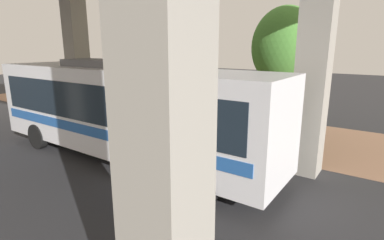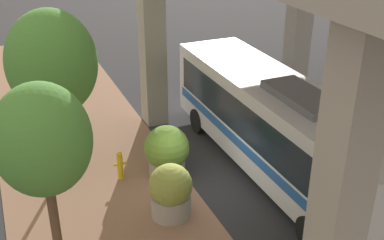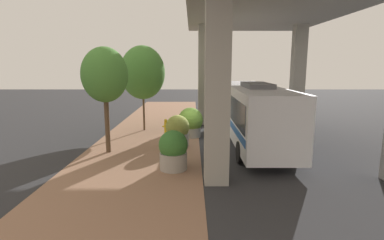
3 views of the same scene
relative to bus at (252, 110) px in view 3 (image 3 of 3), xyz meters
name	(u,v)px [view 3 (image 3 of 3)]	position (x,y,z in m)	size (l,w,h in m)	color
ground_plane	(199,143)	(-3.01, -0.20, -1.91)	(80.00, 80.00, 0.00)	#2D2D30
sidewalk_strip	(148,143)	(-6.01, -0.20, -1.90)	(6.00, 40.00, 0.02)	#936B51
overpass	(274,18)	(0.99, -0.20, 5.04)	(9.40, 19.67, 7.96)	#9E998E
bus	(252,110)	(0.00, 0.00, 0.00)	(2.69, 11.46, 3.52)	silver
fire_hydrant	(166,127)	(-5.10, 1.77, -1.37)	(0.42, 0.20, 1.07)	gold
planter_front	(191,123)	(-3.52, 1.41, -1.00)	(1.57, 1.57, 1.85)	#9E998E
planter_middle	(173,151)	(-4.22, -4.65, -1.06)	(1.25, 1.25, 1.72)	#9E998E
planter_back	(178,131)	(-4.22, -0.82, -1.06)	(1.32, 1.32, 1.75)	#9E998E
street_tree_near	(105,75)	(-7.74, -2.03, 2.03)	(2.28, 2.28, 5.34)	brown
street_tree_far	(143,73)	(-6.74, 3.35, 2.04)	(2.98, 2.98, 5.75)	brown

